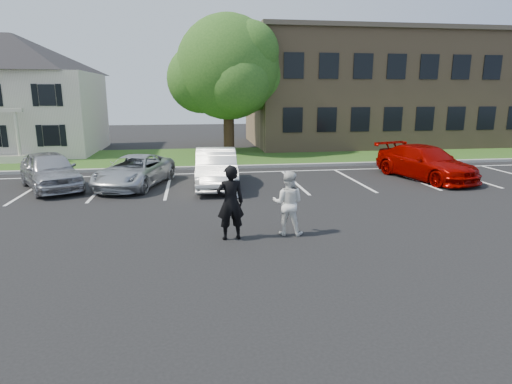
# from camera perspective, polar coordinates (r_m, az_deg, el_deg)

# --- Properties ---
(ground_plane) EXTENTS (90.00, 90.00, 0.00)m
(ground_plane) POSITION_cam_1_polar(r_m,az_deg,el_deg) (11.28, 0.76, -7.34)
(ground_plane) COLOR black
(ground_plane) RESTS_ON ground
(curb) EXTENTS (40.00, 0.30, 0.15)m
(curb) POSITION_cam_1_polar(r_m,az_deg,el_deg) (22.83, -4.09, 3.34)
(curb) COLOR gray
(curb) RESTS_ON ground
(grass_strip) EXTENTS (44.00, 8.00, 0.08)m
(grass_strip) POSITION_cam_1_polar(r_m,az_deg,el_deg) (26.77, -4.77, 4.70)
(grass_strip) COLOR #224F19
(grass_strip) RESTS_ON ground
(stall_lines) EXTENTS (34.00, 5.36, 0.01)m
(stall_lines) POSITION_cam_1_polar(r_m,az_deg,el_deg) (20.02, 0.60, 1.78)
(stall_lines) COLOR silver
(stall_lines) RESTS_ON ground
(house) EXTENTS (10.30, 9.22, 7.60)m
(house) POSITION_cam_1_polar(r_m,az_deg,el_deg) (32.43, -29.50, 11.27)
(house) COLOR beige
(house) RESTS_ON ground
(office_building) EXTENTS (22.40, 10.40, 8.30)m
(office_building) POSITION_cam_1_polar(r_m,az_deg,el_deg) (36.03, 17.81, 12.86)
(office_building) COLOR #8C7051
(office_building) RESTS_ON ground
(tree) EXTENTS (7.80, 7.20, 8.80)m
(tree) POSITION_cam_1_polar(r_m,az_deg,el_deg) (28.59, -3.60, 15.92)
(tree) COLOR black
(tree) RESTS_ON ground
(man_black_suit) EXTENTS (0.81, 0.58, 2.07)m
(man_black_suit) POSITION_cam_1_polar(r_m,az_deg,el_deg) (11.60, -3.43, -1.44)
(man_black_suit) COLOR black
(man_black_suit) RESTS_ON ground
(man_white_shirt) EXTENTS (1.07, 0.95, 1.82)m
(man_white_shirt) POSITION_cam_1_polar(r_m,az_deg,el_deg) (12.05, 4.27, -1.49)
(man_white_shirt) COLOR white
(man_white_shirt) RESTS_ON ground
(car_silver_west) EXTENTS (3.79, 4.91, 1.56)m
(car_silver_west) POSITION_cam_1_polar(r_m,az_deg,el_deg) (19.79, -25.78, 2.62)
(car_silver_west) COLOR #ADADB2
(car_silver_west) RESTS_ON ground
(car_silver_minivan) EXTENTS (3.52, 5.18, 1.32)m
(car_silver_minivan) POSITION_cam_1_polar(r_m,az_deg,el_deg) (19.02, -15.91, 2.68)
(car_silver_minivan) COLOR #B3B7BC
(car_silver_minivan) RESTS_ON ground
(car_white_sedan) EXTENTS (1.87, 4.90, 1.59)m
(car_white_sedan) POSITION_cam_1_polar(r_m,az_deg,el_deg) (18.39, -5.34, 3.22)
(car_white_sedan) COLOR white
(car_white_sedan) RESTS_ON ground
(car_red_compact) EXTENTS (3.43, 5.66, 1.53)m
(car_red_compact) POSITION_cam_1_polar(r_m,az_deg,el_deg) (21.41, 21.66, 3.66)
(car_red_compact) COLOR #950300
(car_red_compact) RESTS_ON ground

